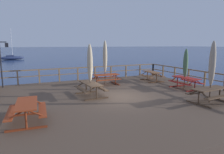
{
  "coord_description": "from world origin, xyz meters",
  "views": [
    {
      "loc": [
        -5.0,
        -10.04,
        3.8
      ],
      "look_at": [
        0.0,
        0.94,
        1.84
      ],
      "focal_mm": 32.24,
      "sensor_mm": 36.0,
      "label": 1
    }
  ],
  "objects_px": {
    "patio_umbrella_short_back": "(105,57)",
    "picnic_table_back_right": "(186,80)",
    "patio_umbrella_tall_back_right": "(212,64)",
    "sailboat_distant": "(11,58)",
    "picnic_table_mid_centre": "(106,77)",
    "patio_umbrella_short_mid": "(90,63)",
    "picnic_table_mid_right": "(27,108)",
    "picnic_table_mid_left": "(152,74)",
    "patio_umbrella_tall_mid_left": "(186,63)",
    "lamp_post_hooked": "(3,57)",
    "picnic_table_front_left": "(210,92)",
    "picnic_table_front_right": "(91,86)"
  },
  "relations": [
    {
      "from": "patio_umbrella_tall_back_right",
      "to": "picnic_table_mid_right",
      "type": "bearing_deg",
      "value": 173.1
    },
    {
      "from": "picnic_table_mid_right",
      "to": "lamp_post_hooked",
      "type": "distance_m",
      "value": 7.66
    },
    {
      "from": "patio_umbrella_short_mid",
      "to": "patio_umbrella_short_back",
      "type": "xyz_separation_m",
      "value": [
        2.07,
        2.75,
        0.16
      ]
    },
    {
      "from": "picnic_table_front_left",
      "to": "picnic_table_mid_centre",
      "type": "xyz_separation_m",
      "value": [
        -3.0,
        6.57,
        -0.0
      ]
    },
    {
      "from": "patio_umbrella_short_mid",
      "to": "patio_umbrella_short_back",
      "type": "height_order",
      "value": "patio_umbrella_short_back"
    },
    {
      "from": "picnic_table_front_left",
      "to": "patio_umbrella_tall_mid_left",
      "type": "relative_size",
      "value": 0.8
    },
    {
      "from": "picnic_table_mid_centre",
      "to": "sailboat_distant",
      "type": "distance_m",
      "value": 43.35
    },
    {
      "from": "patio_umbrella_short_back",
      "to": "sailboat_distant",
      "type": "relative_size",
      "value": 0.42
    },
    {
      "from": "patio_umbrella_short_mid",
      "to": "picnic_table_mid_centre",
      "type": "bearing_deg",
      "value": 51.77
    },
    {
      "from": "patio_umbrella_short_back",
      "to": "picnic_table_front_right",
      "type": "bearing_deg",
      "value": -126.21
    },
    {
      "from": "patio_umbrella_short_mid",
      "to": "patio_umbrella_tall_back_right",
      "type": "distance_m",
      "value": 6.44
    },
    {
      "from": "picnic_table_mid_right",
      "to": "patio_umbrella_short_mid",
      "type": "distance_m",
      "value": 4.67
    },
    {
      "from": "lamp_post_hooked",
      "to": "patio_umbrella_short_mid",
      "type": "bearing_deg",
      "value": -44.7
    },
    {
      "from": "patio_umbrella_short_back",
      "to": "patio_umbrella_tall_back_right",
      "type": "bearing_deg",
      "value": -64.85
    },
    {
      "from": "picnic_table_mid_centre",
      "to": "sailboat_distant",
      "type": "height_order",
      "value": "sailboat_distant"
    },
    {
      "from": "patio_umbrella_short_mid",
      "to": "patio_umbrella_short_back",
      "type": "relative_size",
      "value": 0.92
    },
    {
      "from": "patio_umbrella_tall_back_right",
      "to": "sailboat_distant",
      "type": "bearing_deg",
      "value": 102.43
    },
    {
      "from": "picnic_table_mid_centre",
      "to": "lamp_post_hooked",
      "type": "bearing_deg",
      "value": 164.35
    },
    {
      "from": "picnic_table_mid_centre",
      "to": "patio_umbrella_tall_mid_left",
      "type": "xyz_separation_m",
      "value": [
        4.32,
        -3.46,
        1.15
      ]
    },
    {
      "from": "patio_umbrella_tall_back_right",
      "to": "picnic_table_mid_centre",
      "type": "bearing_deg",
      "value": 114.81
    },
    {
      "from": "patio_umbrella_tall_mid_left",
      "to": "picnic_table_front_right",
      "type": "bearing_deg",
      "value": 173.78
    },
    {
      "from": "picnic_table_mid_right",
      "to": "patio_umbrella_short_mid",
      "type": "height_order",
      "value": "patio_umbrella_short_mid"
    },
    {
      "from": "patio_umbrella_short_back",
      "to": "picnic_table_back_right",
      "type": "bearing_deg",
      "value": -38.96
    },
    {
      "from": "patio_umbrella_tall_mid_left",
      "to": "sailboat_distant",
      "type": "bearing_deg",
      "value": 104.75
    },
    {
      "from": "picnic_table_front_right",
      "to": "patio_umbrella_short_mid",
      "type": "height_order",
      "value": "patio_umbrella_short_mid"
    },
    {
      "from": "patio_umbrella_tall_back_right",
      "to": "lamp_post_hooked",
      "type": "relative_size",
      "value": 0.98
    },
    {
      "from": "picnic_table_mid_right",
      "to": "sailboat_distant",
      "type": "xyz_separation_m",
      "value": [
        -2.19,
        48.13,
        -0.88
      ]
    },
    {
      "from": "patio_umbrella_short_back",
      "to": "sailboat_distant",
      "type": "height_order",
      "value": "sailboat_distant"
    },
    {
      "from": "picnic_table_mid_left",
      "to": "patio_umbrella_short_back",
      "type": "xyz_separation_m",
      "value": [
        -4.04,
        0.23,
        1.51
      ]
    },
    {
      "from": "picnic_table_mid_left",
      "to": "patio_umbrella_tall_mid_left",
      "type": "relative_size",
      "value": 0.71
    },
    {
      "from": "picnic_table_front_right",
      "to": "picnic_table_front_left",
      "type": "height_order",
      "value": "same"
    },
    {
      "from": "picnic_table_front_left",
      "to": "picnic_table_mid_centre",
      "type": "distance_m",
      "value": 7.22
    },
    {
      "from": "picnic_table_mid_centre",
      "to": "patio_umbrella_short_mid",
      "type": "distance_m",
      "value": 3.71
    },
    {
      "from": "picnic_table_back_right",
      "to": "lamp_post_hooked",
      "type": "relative_size",
      "value": 0.61
    },
    {
      "from": "patio_umbrella_short_mid",
      "to": "patio_umbrella_tall_back_right",
      "type": "relative_size",
      "value": 0.95
    },
    {
      "from": "picnic_table_back_right",
      "to": "picnic_table_mid_centre",
      "type": "relative_size",
      "value": 1.02
    },
    {
      "from": "picnic_table_mid_centre",
      "to": "patio_umbrella_short_mid",
      "type": "xyz_separation_m",
      "value": [
        -2.14,
        -2.71,
        1.35
      ]
    },
    {
      "from": "picnic_table_back_right",
      "to": "picnic_table_mid_left",
      "type": "bearing_deg",
      "value": 96.42
    },
    {
      "from": "picnic_table_back_right",
      "to": "sailboat_distant",
      "type": "relative_size",
      "value": 0.25
    },
    {
      "from": "patio_umbrella_tall_mid_left",
      "to": "sailboat_distant",
      "type": "relative_size",
      "value": 0.35
    },
    {
      "from": "picnic_table_mid_left",
      "to": "patio_umbrella_short_back",
      "type": "height_order",
      "value": "patio_umbrella_short_back"
    },
    {
      "from": "picnic_table_front_left",
      "to": "patio_umbrella_short_back",
      "type": "relative_size",
      "value": 0.66
    },
    {
      "from": "picnic_table_mid_centre",
      "to": "patio_umbrella_short_mid",
      "type": "relative_size",
      "value": 0.63
    },
    {
      "from": "picnic_table_front_right",
      "to": "picnic_table_mid_left",
      "type": "bearing_deg",
      "value": 22.88
    },
    {
      "from": "picnic_table_front_left",
      "to": "patio_umbrella_tall_back_right",
      "type": "height_order",
      "value": "patio_umbrella_tall_back_right"
    },
    {
      "from": "picnic_table_mid_left",
      "to": "patio_umbrella_tall_mid_left",
      "type": "height_order",
      "value": "patio_umbrella_tall_mid_left"
    },
    {
      "from": "picnic_table_back_right",
      "to": "sailboat_distant",
      "type": "xyz_separation_m",
      "value": [
        -12.17,
        46.16,
        -0.88
      ]
    },
    {
      "from": "picnic_table_front_right",
      "to": "picnic_table_front_left",
      "type": "relative_size",
      "value": 0.97
    },
    {
      "from": "picnic_table_back_right",
      "to": "patio_umbrella_short_mid",
      "type": "xyz_separation_m",
      "value": [
        -6.49,
        0.82,
        1.35
      ]
    },
    {
      "from": "picnic_table_back_right",
      "to": "picnic_table_front_left",
      "type": "xyz_separation_m",
      "value": [
        -1.36,
        -3.03,
        0.0
      ]
    }
  ]
}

